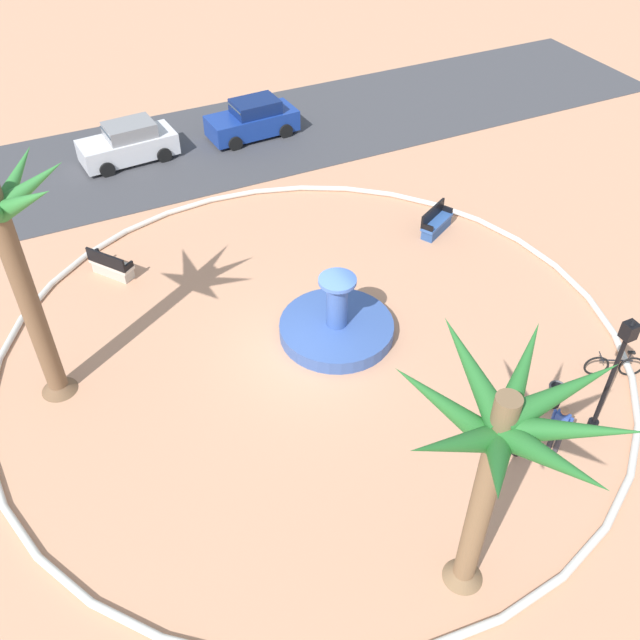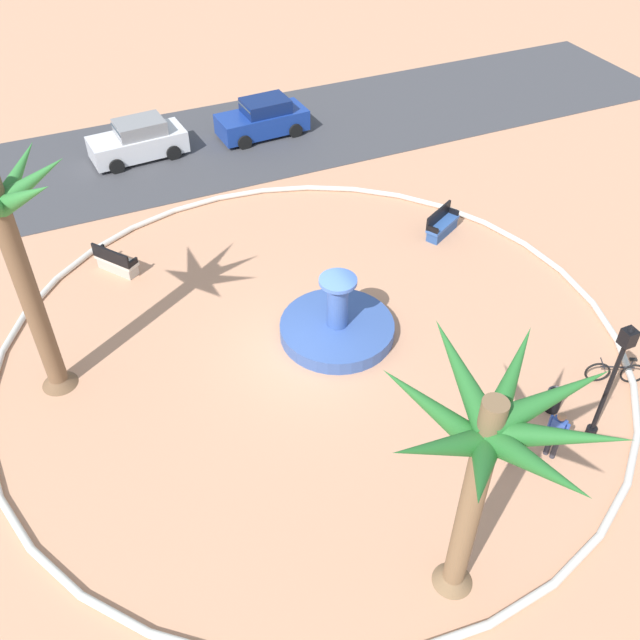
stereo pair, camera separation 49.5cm
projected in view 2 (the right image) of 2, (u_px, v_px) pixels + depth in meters
name	position (u px, v px, depth m)	size (l,w,h in m)	color
ground_plane	(313.00, 349.00, 21.16)	(80.00, 80.00, 0.00)	tan
plaza_curb	(313.00, 347.00, 21.09)	(18.85, 18.85, 0.20)	silver
street_asphalt	(187.00, 150.00, 30.64)	(48.00, 8.00, 0.03)	#424247
fountain	(337.00, 327.00, 21.44)	(3.53, 3.53, 2.17)	#38569E
palm_tree_near_fountain	(489.00, 447.00, 12.40)	(4.59, 4.61, 6.17)	brown
palm_tree_by_curb	(10.00, 239.00, 16.75)	(3.62, 3.65, 7.07)	brown
bench_east	(442.00, 226.00, 25.56)	(1.64, 1.20, 1.00)	#335BA8
bench_west	(116.00, 263.00, 23.87)	(1.34, 1.59, 1.00)	beige
lamppost	(613.00, 375.00, 17.13)	(0.32, 0.32, 3.93)	black
trash_bin	(554.00, 400.00, 19.08)	(0.46, 0.46, 0.73)	black
bicycle_red_frame	(499.00, 433.00, 18.22)	(0.44, 1.72, 0.94)	black
bicycle_by_lamppost	(616.00, 372.00, 19.88)	(1.56, 0.84, 0.94)	black
person_cyclist_helmet	(556.00, 433.00, 17.55)	(0.33, 0.49, 1.62)	#33333D
parked_car_leftmost	(138.00, 141.00, 29.68)	(4.12, 2.16, 1.67)	silver
parked_car_second	(263.00, 119.00, 31.27)	(4.09, 2.09, 1.67)	navy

